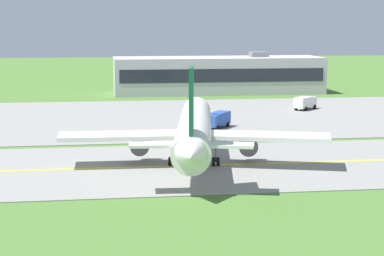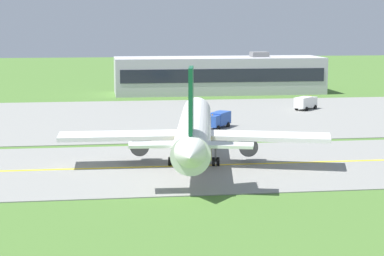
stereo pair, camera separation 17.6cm
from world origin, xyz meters
TOP-DOWN VIEW (x-y plane):
  - ground_plane at (0.00, 0.00)m, footprint 500.00×500.00m
  - taxiway_strip at (0.00, 0.00)m, footprint 240.00×28.00m
  - apron_pad at (10.00, 42.00)m, footprint 140.00×52.00m
  - taxiway_centreline at (0.00, 0.00)m, footprint 220.00×0.60m
  - airplane_lead at (-5.90, 1.56)m, footprint 32.20×39.56m
  - service_truck_baggage at (1.72, 28.11)m, footprint 5.07×6.11m
  - service_truck_fuel at (22.61, 48.61)m, footprint 5.67×5.72m
  - terminal_building at (11.48, 82.30)m, footprint 49.46×14.08m

SIDE VIEW (x-z plane):
  - ground_plane at x=0.00m, z-range 0.00..0.00m
  - taxiway_strip at x=0.00m, z-range 0.00..0.10m
  - apron_pad at x=10.00m, z-range 0.00..0.10m
  - taxiway_centreline at x=0.00m, z-range 0.10..0.11m
  - service_truck_baggage at x=1.72m, z-range 0.23..2.83m
  - service_truck_fuel at x=22.61m, z-range 0.23..2.83m
  - airplane_lead at x=-5.90m, z-range -2.22..10.48m
  - terminal_building at x=11.48m, z-range -0.58..9.20m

